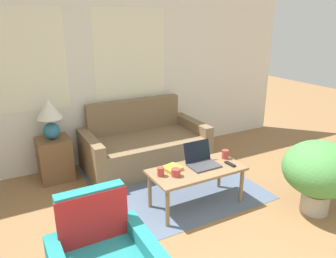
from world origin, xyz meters
TOP-DOWN VIEW (x-y plane):
  - wall_back at (-0.00, 3.51)m, footprint 6.88×0.06m
  - rug at (0.68, 2.36)m, footprint 1.94×1.99m
  - couch at (0.62, 3.05)m, footprint 1.73×0.91m
  - side_table at (-0.61, 3.20)m, footprint 0.42×0.42m
  - table_lamp at (-0.61, 3.20)m, footprint 0.32×0.32m
  - coffee_table at (0.68, 1.74)m, footprint 1.08×0.52m
  - laptop at (0.79, 1.81)m, footprint 0.34×0.31m
  - cup_navy at (0.25, 1.78)m, footprint 0.07×0.07m
  - cup_yellow at (1.14, 1.82)m, footprint 0.08×0.08m
  - cup_white at (0.39, 1.70)m, footprint 0.10×0.10m
  - book_red at (0.43, 1.85)m, footprint 0.22×0.22m
  - tv_remote at (1.07, 1.64)m, footprint 0.06×0.15m
  - potted_plant at (1.77, 0.99)m, footprint 0.79×0.79m

SIDE VIEW (x-z plane):
  - rug at x=0.68m, z-range 0.00..0.01m
  - couch at x=0.62m, z-range -0.18..0.73m
  - side_table at x=-0.61m, z-range 0.00..0.57m
  - coffee_table at x=0.68m, z-range 0.18..0.64m
  - tv_remote at x=1.07m, z-range 0.46..0.48m
  - book_red at x=0.43m, z-range 0.46..0.49m
  - cup_white at x=0.39m, z-range 0.46..0.54m
  - potted_plant at x=1.77m, z-range 0.09..0.92m
  - cup_navy at x=0.25m, z-range 0.46..0.56m
  - cup_yellow at x=1.14m, z-range 0.46..0.57m
  - laptop at x=0.79m, z-range 0.39..0.64m
  - table_lamp at x=-0.61m, z-range 0.62..1.16m
  - wall_back at x=0.00m, z-range 0.01..2.61m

